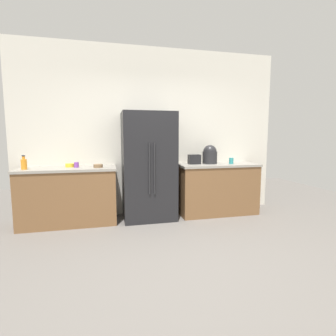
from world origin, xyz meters
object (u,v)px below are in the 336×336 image
at_px(bottle_a, 24,164).
at_px(bowl_b, 98,166).
at_px(rice_cooker, 210,155).
at_px(cup_b, 76,165).
at_px(toaster, 194,159).
at_px(cup_a, 231,161).
at_px(refrigerator, 149,166).
at_px(bowl_a, 70,165).

distance_m(bottle_a, bowl_b, 1.06).
height_order(rice_cooker, cup_b, rice_cooker).
distance_m(toaster, rice_cooker, 0.31).
height_order(toaster, cup_a, toaster).
bearing_deg(cup_b, cup_a, -1.78).
bearing_deg(bottle_a, refrigerator, 2.13).
distance_m(cup_b, bowl_a, 0.14).
distance_m(toaster, bowl_a, 2.09).
height_order(bowl_a, bowl_b, bowl_a).
height_order(rice_cooker, cup_a, rice_cooker).
xyz_separation_m(rice_cooker, cup_b, (-2.27, -0.05, -0.12)).
xyz_separation_m(cup_b, bowl_b, (0.33, -0.10, -0.01)).
distance_m(bottle_a, cup_a, 3.35).
xyz_separation_m(cup_b, bowl_a, (-0.11, 0.09, -0.01)).
relative_size(rice_cooker, cup_a, 3.11).
xyz_separation_m(cup_a, bowl_a, (-2.73, 0.17, -0.03)).
relative_size(refrigerator, toaster, 8.65).
relative_size(bottle_a, cup_b, 2.60).
relative_size(bowl_a, bowl_b, 1.01).
relative_size(toaster, bottle_a, 0.97).
bearing_deg(cup_a, bottle_a, -179.70).
xyz_separation_m(cup_a, bowl_b, (-2.29, -0.02, -0.03)).
height_order(toaster, bottle_a, bottle_a).
distance_m(refrigerator, bottle_a, 1.88).
xyz_separation_m(toaster, cup_b, (-1.98, -0.04, -0.04)).
bearing_deg(toaster, bowl_b, -174.92).
xyz_separation_m(bottle_a, cup_b, (0.72, 0.10, -0.04)).
bearing_deg(bowl_b, cup_b, 163.13).
bearing_deg(refrigerator, rice_cooker, 4.19).
bearing_deg(bowl_b, cup_a, 0.48).
bearing_deg(cup_a, bowl_b, -179.52).
distance_m(toaster, bottle_a, 2.71).
bearing_deg(bowl_a, cup_b, -38.77).
xyz_separation_m(refrigerator, toaster, (0.83, 0.07, 0.10)).
bearing_deg(rice_cooker, bowl_b, -175.47).
xyz_separation_m(bottle_a, bowl_b, (1.06, -0.00, -0.06)).
xyz_separation_m(rice_cooker, cup_a, (0.35, -0.13, -0.11)).
relative_size(rice_cooker, cup_b, 4.10).
distance_m(rice_cooker, bottle_a, 3.00).
relative_size(rice_cooker, bowl_a, 2.34).
xyz_separation_m(cup_a, cup_b, (-2.63, 0.08, -0.01)).
bearing_deg(bowl_a, bottle_a, -163.37).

